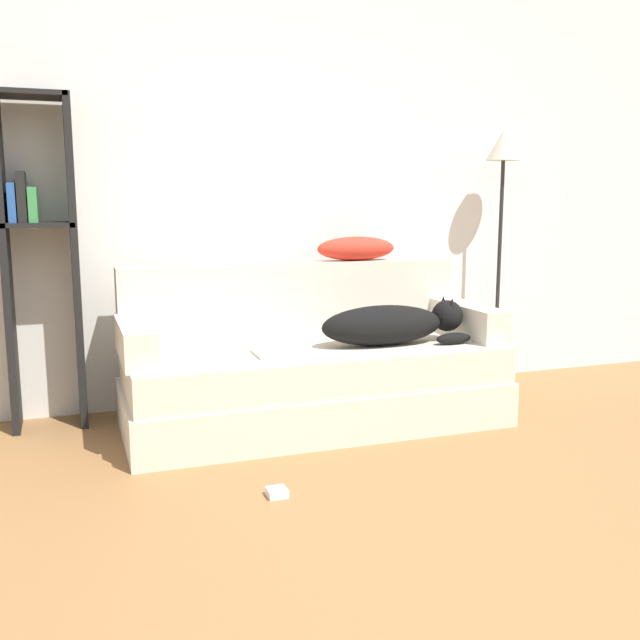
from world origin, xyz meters
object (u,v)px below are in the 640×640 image
object	(u,v)px
couch	(314,385)
floor_lamp	(502,192)
power_adapter	(277,492)
throw_pillow	(356,248)
dog	(392,324)
bookshelf	(38,247)
laptop	(284,352)

from	to	relation	value
couch	floor_lamp	size ratio (longest dim) A/B	1.23
floor_lamp	power_adapter	distance (m)	2.46
throw_pillow	couch	bearing A→B (deg)	-136.58
dog	bookshelf	bearing A→B (deg)	162.93
bookshelf	power_adapter	size ratio (longest dim) A/B	21.44
bookshelf	floor_lamp	xyz separation A→B (m)	(2.64, -0.06, 0.27)
dog	throw_pillow	size ratio (longest dim) A/B	1.71
throw_pillow	bookshelf	xyz separation A→B (m)	(-1.69, 0.06, 0.04)
bookshelf	power_adapter	world-z (taller)	bookshelf
laptop	bookshelf	size ratio (longest dim) A/B	0.18
power_adapter	floor_lamp	bearing A→B (deg)	33.94
laptop	power_adapter	size ratio (longest dim) A/B	3.85
laptop	bookshelf	xyz separation A→B (m)	(-1.11, 0.55, 0.50)
laptop	bookshelf	distance (m)	1.33
couch	laptop	xyz separation A→B (m)	(-0.20, -0.13, 0.22)
laptop	power_adapter	distance (m)	0.85
laptop	bookshelf	bearing A→B (deg)	155.02
bookshelf	power_adapter	distance (m)	1.78
throw_pillow	floor_lamp	distance (m)	1.01
dog	laptop	bearing A→B (deg)	-177.08
couch	floor_lamp	distance (m)	1.71
dog	throw_pillow	xyz separation A→B (m)	(-0.02, 0.46, 0.36)
bookshelf	floor_lamp	bearing A→B (deg)	-1.28
couch	bookshelf	world-z (taller)	bookshelf
dog	power_adapter	world-z (taller)	dog
dog	laptop	world-z (taller)	dog
dog	floor_lamp	bearing A→B (deg)	26.21
dog	bookshelf	world-z (taller)	bookshelf
couch	dog	xyz separation A→B (m)	(0.40, -0.10, 0.32)
laptop	floor_lamp	size ratio (longest dim) A/B	0.19
couch	power_adapter	world-z (taller)	couch
dog	bookshelf	distance (m)	1.83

